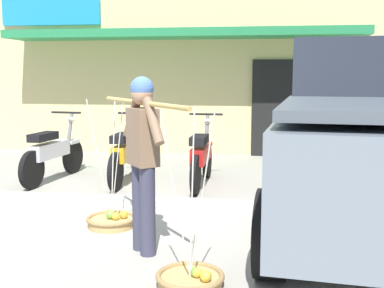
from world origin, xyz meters
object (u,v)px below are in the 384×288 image
(fruit_vendor, at_px, (143,153))
(motorcycle_second_in_row, at_px, (127,154))
(fruit_basket_right_side, at_px, (112,220))
(motorcycle_nearest_shop, at_px, (52,153))
(parked_truck, at_px, (374,137))
(motorcycle_third_in_row, at_px, (202,157))
(fruit_basket_left_side, at_px, (191,278))

(fruit_vendor, xyz_separation_m, motorcycle_second_in_row, (-1.01, 2.94, -0.53))
(fruit_vendor, bearing_deg, fruit_basket_right_side, 127.79)
(fruit_vendor, distance_m, motorcycle_nearest_shop, 3.69)
(motorcycle_nearest_shop, bearing_deg, parked_truck, -21.71)
(fruit_vendor, distance_m, fruit_basket_right_side, 1.28)
(fruit_vendor, relative_size, motorcycle_nearest_shop, 0.93)
(fruit_basket_right_side, bearing_deg, motorcycle_second_in_row, 101.55)
(motorcycle_nearest_shop, distance_m, parked_truck, 4.92)
(motorcycle_third_in_row, bearing_deg, motorcycle_nearest_shop, -179.89)
(fruit_vendor, bearing_deg, motorcycle_nearest_shop, 127.65)
(motorcycle_nearest_shop, height_order, motorcycle_second_in_row, same)
(fruit_basket_right_side, distance_m, motorcycle_nearest_shop, 2.76)
(fruit_basket_left_side, relative_size, motorcycle_nearest_shop, 0.80)
(motorcycle_nearest_shop, height_order, parked_truck, parked_truck)
(motorcycle_nearest_shop, xyz_separation_m, parked_truck, (4.54, -1.81, 0.58))
(motorcycle_nearest_shop, xyz_separation_m, motorcycle_third_in_row, (2.42, 0.00, 0.00))
(fruit_vendor, xyz_separation_m, fruit_basket_right_side, (-0.56, 0.72, -0.90))
(motorcycle_second_in_row, distance_m, motorcycle_third_in_row, 1.20)
(parked_truck, bearing_deg, motorcycle_second_in_row, 150.78)
(fruit_vendor, xyz_separation_m, motorcycle_nearest_shop, (-2.23, 2.89, -0.53))
(motorcycle_third_in_row, xyz_separation_m, parked_truck, (2.13, -1.81, 0.58))
(motorcycle_second_in_row, bearing_deg, fruit_vendor, -70.99)
(fruit_vendor, bearing_deg, motorcycle_second_in_row, 109.01)
(fruit_vendor, height_order, fruit_basket_right_side, fruit_vendor)
(fruit_basket_right_side, distance_m, motorcycle_third_in_row, 2.33)
(fruit_basket_right_side, bearing_deg, motorcycle_third_in_row, 71.06)
(fruit_basket_left_side, bearing_deg, fruit_basket_right_side, 127.95)
(fruit_vendor, distance_m, motorcycle_second_in_row, 3.15)
(fruit_basket_left_side, bearing_deg, fruit_vendor, 128.10)
(motorcycle_second_in_row, bearing_deg, parked_truck, -29.22)
(fruit_vendor, xyz_separation_m, fruit_basket_left_side, (0.57, -0.72, -0.90))
(motorcycle_second_in_row, bearing_deg, fruit_basket_left_side, -66.68)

